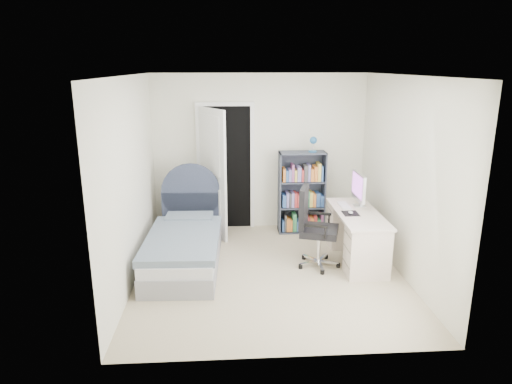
{
  "coord_description": "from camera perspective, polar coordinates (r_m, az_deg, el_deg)",
  "views": [
    {
      "loc": [
        -0.53,
        -5.44,
        2.62
      ],
      "look_at": [
        -0.15,
        0.41,
        0.98
      ],
      "focal_mm": 32.0,
      "sensor_mm": 36.0,
      "label": 1
    }
  ],
  "objects": [
    {
      "name": "bed",
      "position": [
        6.29,
        -8.86,
        -6.49
      ],
      "size": [
        0.99,
        1.99,
        1.2
      ],
      "color": "gray",
      "rests_on": "ground"
    },
    {
      "name": "floor_lamp",
      "position": [
        7.39,
        -6.22,
        -0.03
      ],
      "size": [
        0.22,
        0.22,
        1.56
      ],
      "color": "silver",
      "rests_on": "ground"
    },
    {
      "name": "door",
      "position": [
        7.16,
        -4.87,
        2.79
      ],
      "size": [
        0.92,
        0.74,
        2.06
      ],
      "color": "black",
      "rests_on": "ground"
    },
    {
      "name": "nightstand",
      "position": [
        7.32,
        -9.6,
        -2.52
      ],
      "size": [
        0.38,
        0.38,
        0.56
      ],
      "color": "tan",
      "rests_on": "ground"
    },
    {
      "name": "desk",
      "position": [
        6.44,
        12.44,
        -5.09
      ],
      "size": [
        0.57,
        1.42,
        1.16
      ],
      "color": "beige",
      "rests_on": "ground"
    },
    {
      "name": "office_chair",
      "position": [
        6.09,
        7.14,
        -3.9
      ],
      "size": [
        0.6,
        0.62,
        1.08
      ],
      "color": "silver",
      "rests_on": "ground"
    },
    {
      "name": "bookcase",
      "position": [
        7.33,
        5.8,
        -0.49
      ],
      "size": [
        0.73,
        0.31,
        1.55
      ],
      "color": "#3A404F",
      "rests_on": "ground"
    },
    {
      "name": "room_shell",
      "position": [
        5.63,
        1.78,
        1.55
      ],
      "size": [
        3.5,
        3.7,
        2.6
      ],
      "color": "tan",
      "rests_on": "ground"
    }
  ]
}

